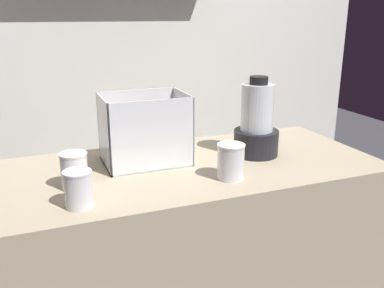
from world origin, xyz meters
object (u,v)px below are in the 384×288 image
at_px(blender_pitcher, 257,125).
at_px(juice_cup_orange_left, 74,172).
at_px(juice_cup_mango_far_left, 79,191).
at_px(juice_cup_pomegranate_middle, 231,163).
at_px(carrot_display_bin, 147,141).

bearing_deg(blender_pitcher, juice_cup_orange_left, -173.19).
xyz_separation_m(juice_cup_mango_far_left, juice_cup_orange_left, (0.01, 0.14, 0.00)).
distance_m(blender_pitcher, juice_cup_mango_far_left, 0.75).
xyz_separation_m(blender_pitcher, juice_cup_pomegranate_middle, (-0.21, -0.19, -0.07)).
distance_m(carrot_display_bin, juice_cup_mango_far_left, 0.42).
distance_m(juice_cup_mango_far_left, juice_cup_pomegranate_middle, 0.51).
relative_size(carrot_display_bin, juice_cup_pomegranate_middle, 2.51).
relative_size(carrot_display_bin, juice_cup_orange_left, 2.58).
bearing_deg(juice_cup_pomegranate_middle, juice_cup_mango_far_left, -175.87).
height_order(carrot_display_bin, juice_cup_mango_far_left, carrot_display_bin).
relative_size(blender_pitcher, juice_cup_pomegranate_middle, 2.55).
bearing_deg(juice_cup_mango_far_left, carrot_display_bin, 46.46).
height_order(juice_cup_orange_left, juice_cup_pomegranate_middle, juice_cup_pomegranate_middle).
height_order(blender_pitcher, juice_cup_pomegranate_middle, blender_pitcher).
xyz_separation_m(carrot_display_bin, juice_cup_pomegranate_middle, (0.22, -0.27, -0.03)).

